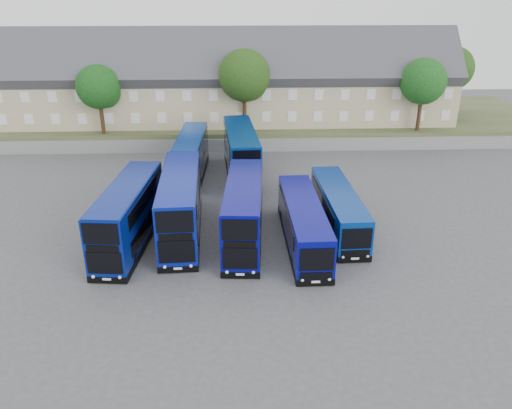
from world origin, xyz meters
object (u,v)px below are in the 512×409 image
Objects in this scene: coach_east_a at (303,224)px; tree_west at (100,88)px; tree_far at (452,70)px; tree_mid at (246,77)px; dd_front_mid at (181,206)px; tree_east at (424,83)px; dd_front_left at (129,216)px.

coach_east_a is 1.53× the size of tree_west.
coach_east_a is 38.41m from tree_far.
tree_west is 0.83× the size of tree_mid.
coach_east_a is at bearing -126.18° from tree_far.
tree_west is at bearing -178.21° from tree_mid.
tree_west is (-19.62, 23.60, 5.49)m from coach_east_a.
tree_east is (25.32, 21.62, 5.09)m from dd_front_mid.
tree_east is at bearing 54.23° from coach_east_a.
dd_front_left is 0.97× the size of coach_east_a.
tree_west reaches higher than coach_east_a.
dd_front_left is 1.31× the size of tree_far.
tree_mid is (16.00, 0.50, 1.02)m from tree_west.
coach_east_a is 25.22m from tree_mid.
tree_east is at bearing -1.43° from tree_mid.
tree_mid is at bearing -165.96° from tree_far.
tree_mid is 1.06× the size of tree_far.
tree_east reaches higher than dd_front_left.
dd_front_left is 1.48× the size of tree_west.
tree_mid is 20.02m from tree_east.
dd_front_mid is at bearing -137.58° from tree_far.
dd_front_mid is at bearing -139.51° from tree_east.
tree_east is (20.00, -0.50, -0.68)m from tree_mid.
tree_mid is 26.80m from tree_far.
dd_front_left is at bearing -72.93° from tree_west.
tree_far reaches higher than tree_east.
dd_front_left is 24.61m from tree_west.
tree_east reaches higher than dd_front_mid.
tree_west is 0.88× the size of tree_far.
tree_west is (-10.68, 21.62, 4.75)m from dd_front_mid.
dd_front_mid is (3.59, 1.44, 0.12)m from dd_front_left.
tree_west is at bearing -180.00° from tree_east.
tree_east is (36.00, 0.00, 0.34)m from tree_west.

